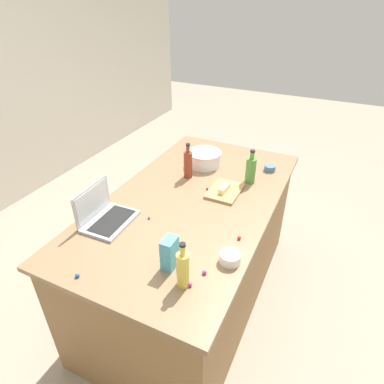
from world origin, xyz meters
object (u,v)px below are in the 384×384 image
Objects in this scene: bottle_olive at (251,170)px; candy_bag at (170,253)px; cutting_board at (225,191)px; ramekin_medium at (270,168)px; mixing_bowl_large at (204,158)px; bottle_oil at (183,269)px; laptop at (105,215)px; ramekin_small at (230,258)px; bottle_soy at (188,164)px; butter_stick_left at (224,188)px.

bottle_olive is 0.97m from candy_bag.
cutting_board is 0.48m from ramekin_medium.
bottle_oil is (-1.14, -0.40, 0.04)m from mixing_bowl_large.
bottle_olive reaches higher than candy_bag.
bottle_oil is 1.28m from ramekin_medium.
ramekin_medium is 1.22m from candy_bag.
mixing_bowl_large is at bearing 15.05° from candy_bag.
laptop is at bearing 165.54° from mixing_bowl_large.
mixing_bowl_large is at bearing 19.20° from bottle_oil.
laptop is at bearing 73.06° from candy_bag.
mixing_bowl_large is 1.11m from candy_bag.
cutting_board is at bearing -40.60° from laptop.
mixing_bowl_large is 2.41× the size of ramekin_small.
ramekin_small is at bearing -176.47° from ramekin_medium.
ramekin_medium is at bearing -34.43° from laptop.
ramekin_small reaches higher than cutting_board.
bottle_oil is 1.45× the size of candy_bag.
ramekin_medium is at bearing 3.53° from ramekin_small.
ramekin_small is at bearing -90.19° from laptop.
bottle_olive is at bearing -6.28° from candy_bag.
bottle_olive is 0.90× the size of cutting_board.
bottle_soy is 0.95× the size of cutting_board.
laptop reaches higher than mixing_bowl_large.
bottle_oil reaches higher than bottle_olive.
bottle_oil is 1.02m from bottle_soy.
laptop reaches higher than ramekin_medium.
bottle_olive is 0.25m from cutting_board.
butter_stick_left is 0.49m from ramekin_medium.
mixing_bowl_large is 1.05× the size of bottle_olive.
butter_stick_left reaches higher than ramekin_medium.
mixing_bowl_large is at bearing 105.34° from ramekin_medium.
ramekin_small is at bearing -169.56° from bottle_olive.
laptop reaches higher than butter_stick_left.
mixing_bowl_large is (0.91, -0.23, 0.01)m from laptop.
ramekin_medium is at bearing -9.07° from candy_bag.
bottle_soy reaches higher than cutting_board.
ramekin_medium is at bearing -20.11° from bottle_olive.
butter_stick_left reaches higher than cutting_board.
candy_bag is (-0.76, -0.00, 0.08)m from cutting_board.
bottle_oil is 0.85m from cutting_board.
bottle_olive is at bearing 0.28° from bottle_oil.
bottle_oil is 0.95× the size of bottle_soy.
butter_stick_left is (-0.01, 0.00, 0.03)m from cutting_board.
bottle_soy is 3.15× the size of ramekin_medium.
ramekin_medium is at bearing -3.58° from bottle_oil.
bottle_soy is 0.34m from butter_stick_left.
bottle_olive is (0.81, -0.63, 0.05)m from laptop.
bottle_olive is 0.25m from butter_stick_left.
bottle_olive is 2.97× the size of ramekin_medium.
laptop is at bearing 69.55° from bottle_oil.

